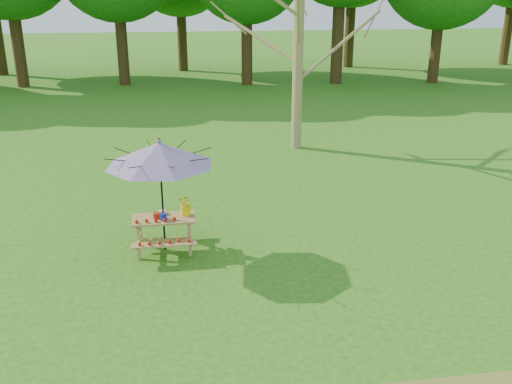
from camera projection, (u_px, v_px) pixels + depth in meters
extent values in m
plane|color=#206914|center=(238.00, 306.00, 9.23)|extent=(120.00, 120.00, 0.00)
cylinder|color=#9A8254|center=(298.00, 61.00, 17.37)|extent=(0.38, 0.38, 5.47)
cube|color=#AC834D|center=(163.00, 219.00, 10.99)|extent=(1.20, 0.62, 0.04)
cube|color=#AC834D|center=(164.00, 244.00, 10.57)|extent=(1.20, 0.22, 0.04)
cube|color=#AC834D|center=(164.00, 222.00, 11.60)|extent=(1.20, 0.22, 0.04)
cylinder|color=black|center=(162.00, 196.00, 10.82)|extent=(0.04, 0.04, 2.25)
cone|color=teal|center=(160.00, 154.00, 10.54)|extent=(2.48, 2.48, 0.44)
sphere|color=teal|center=(159.00, 141.00, 10.46)|extent=(0.08, 0.08, 0.08)
cube|color=red|center=(157.00, 215.00, 10.97)|extent=(0.14, 0.12, 0.10)
cylinder|color=#122698|center=(163.00, 217.00, 10.85)|extent=(0.13, 0.13, 0.13)
cube|color=white|center=(162.00, 212.00, 11.15)|extent=(0.13, 0.13, 0.07)
cylinder|color=yellow|center=(186.00, 210.00, 11.09)|extent=(0.19, 0.19, 0.19)
imported|color=yellow|center=(185.00, 202.00, 11.02)|extent=(0.31, 0.28, 0.29)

